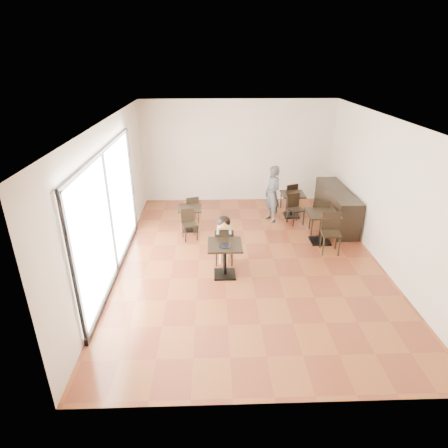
{
  "coord_description": "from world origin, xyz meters",
  "views": [
    {
      "loc": [
        -0.83,
        -7.66,
        4.4
      ],
      "look_at": [
        -0.58,
        -0.18,
        1.0
      ],
      "focal_mm": 30.0,
      "sensor_mm": 36.0,
      "label": 1
    }
  ],
  "objects_px": {
    "chair_mid_a": "(319,216)",
    "chair_left_b": "(189,225)",
    "child_table": "(225,260)",
    "cafe_table_mid": "(321,227)",
    "chair_back_b": "(296,210)",
    "chair_mid_b": "(331,234)",
    "cafe_table_left": "(191,219)",
    "adult_patron": "(272,194)",
    "cafe_table_back": "(292,205)",
    "chair_back_a": "(289,196)",
    "child": "(224,240)",
    "child_chair": "(224,245)",
    "chair_left_a": "(191,209)"
  },
  "relations": [
    {
      "from": "chair_back_b",
      "to": "child",
      "type": "bearing_deg",
      "value": -156.12
    },
    {
      "from": "cafe_table_mid",
      "to": "cafe_table_back",
      "type": "bearing_deg",
      "value": 103.27
    },
    {
      "from": "chair_back_a",
      "to": "child_chair",
      "type": "bearing_deg",
      "value": 35.49
    },
    {
      "from": "chair_mid_a",
      "to": "chair_left_b",
      "type": "bearing_deg",
      "value": 11.03
    },
    {
      "from": "cafe_table_left",
      "to": "cafe_table_back",
      "type": "relative_size",
      "value": 0.94
    },
    {
      "from": "child_table",
      "to": "cafe_table_left",
      "type": "bearing_deg",
      "value": 109.82
    },
    {
      "from": "child",
      "to": "cafe_table_mid",
      "type": "xyz_separation_m",
      "value": [
        2.5,
        0.97,
        -0.17
      ]
    },
    {
      "from": "chair_left_a",
      "to": "chair_left_b",
      "type": "bearing_deg",
      "value": 73.03
    },
    {
      "from": "cafe_table_mid",
      "to": "chair_back_a",
      "type": "height_order",
      "value": "chair_back_a"
    },
    {
      "from": "cafe_table_left",
      "to": "chair_left_b",
      "type": "xyz_separation_m",
      "value": [
        0.0,
        -0.55,
        0.07
      ]
    },
    {
      "from": "chair_back_b",
      "to": "chair_mid_b",
      "type": "bearing_deg",
      "value": -95.63
    },
    {
      "from": "chair_mid_b",
      "to": "cafe_table_mid",
      "type": "bearing_deg",
      "value": 104.84
    },
    {
      "from": "child_table",
      "to": "cafe_table_mid",
      "type": "bearing_deg",
      "value": 31.29
    },
    {
      "from": "chair_mid_b",
      "to": "chair_left_b",
      "type": "xyz_separation_m",
      "value": [
        -3.43,
        0.83,
        -0.09
      ]
    },
    {
      "from": "chair_mid_a",
      "to": "cafe_table_back",
      "type": "bearing_deg",
      "value": -60.76
    },
    {
      "from": "child",
      "to": "cafe_table_back",
      "type": "bearing_deg",
      "value": 51.85
    },
    {
      "from": "cafe_table_left",
      "to": "chair_left_a",
      "type": "distance_m",
      "value": 0.55
    },
    {
      "from": "child",
      "to": "cafe_table_left",
      "type": "xyz_separation_m",
      "value": [
        -0.85,
        1.8,
        -0.25
      ]
    },
    {
      "from": "chair_mid_a",
      "to": "chair_left_a",
      "type": "height_order",
      "value": "chair_mid_a"
    },
    {
      "from": "adult_patron",
      "to": "cafe_table_left",
      "type": "xyz_separation_m",
      "value": [
        -2.3,
        -0.57,
        -0.48
      ]
    },
    {
      "from": "cafe_table_mid",
      "to": "cafe_table_left",
      "type": "bearing_deg",
      "value": 166.06
    },
    {
      "from": "chair_mid_b",
      "to": "child",
      "type": "bearing_deg",
      "value": -164.22
    },
    {
      "from": "chair_left_a",
      "to": "adult_patron",
      "type": "bearing_deg",
      "value": 163.56
    },
    {
      "from": "chair_back_a",
      "to": "chair_mid_b",
      "type": "bearing_deg",
      "value": 78.32
    },
    {
      "from": "child_chair",
      "to": "chair_back_a",
      "type": "xyz_separation_m",
      "value": [
        2.1,
        3.22,
        -0.03
      ]
    },
    {
      "from": "chair_left_b",
      "to": "cafe_table_left",
      "type": "bearing_deg",
      "value": 73.03
    },
    {
      "from": "chair_mid_b",
      "to": "chair_back_a",
      "type": "bearing_deg",
      "value": 106.3
    },
    {
      "from": "chair_mid_a",
      "to": "chair_mid_b",
      "type": "xyz_separation_m",
      "value": [
        0.0,
        -1.1,
        0.0
      ]
    },
    {
      "from": "chair_left_a",
      "to": "chair_back_a",
      "type": "bearing_deg",
      "value": 179.51
    },
    {
      "from": "cafe_table_mid",
      "to": "chair_mid_b",
      "type": "height_order",
      "value": "chair_mid_b"
    },
    {
      "from": "chair_mid_b",
      "to": "chair_back_a",
      "type": "height_order",
      "value": "chair_mid_b"
    },
    {
      "from": "chair_left_b",
      "to": "adult_patron",
      "type": "bearing_deg",
      "value": 9.06
    },
    {
      "from": "adult_patron",
      "to": "chair_mid_a",
      "type": "distance_m",
      "value": 1.45
    },
    {
      "from": "child_table",
      "to": "adult_patron",
      "type": "relative_size",
      "value": 0.47
    },
    {
      "from": "chair_back_b",
      "to": "chair_back_a",
      "type": "bearing_deg",
      "value": 68.57
    },
    {
      "from": "child_chair",
      "to": "cafe_table_mid",
      "type": "bearing_deg",
      "value": -158.8
    },
    {
      "from": "cafe_table_back",
      "to": "chair_back_b",
      "type": "xyz_separation_m",
      "value": [
        0.0,
        -0.55,
        0.07
      ]
    },
    {
      "from": "child_table",
      "to": "cafe_table_back",
      "type": "relative_size",
      "value": 1.08
    },
    {
      "from": "cafe_table_mid",
      "to": "chair_left_a",
      "type": "height_order",
      "value": "cafe_table_mid"
    },
    {
      "from": "child",
      "to": "chair_left_b",
      "type": "xyz_separation_m",
      "value": [
        -0.85,
        1.25,
        -0.18
      ]
    },
    {
      "from": "child_table",
      "to": "chair_back_b",
      "type": "xyz_separation_m",
      "value": [
        2.1,
        2.67,
        0.04
      ]
    },
    {
      "from": "child",
      "to": "chair_back_b",
      "type": "xyz_separation_m",
      "value": [
        2.1,
        2.12,
        -0.15
      ]
    },
    {
      "from": "adult_patron",
      "to": "cafe_table_left",
      "type": "bearing_deg",
      "value": -97.46
    },
    {
      "from": "child_chair",
      "to": "chair_back_a",
      "type": "height_order",
      "value": "child_chair"
    },
    {
      "from": "chair_back_a",
      "to": "chair_back_b",
      "type": "height_order",
      "value": "same"
    },
    {
      "from": "cafe_table_left",
      "to": "chair_mid_b",
      "type": "distance_m",
      "value": 3.7
    },
    {
      "from": "cafe_table_left",
      "to": "chair_mid_a",
      "type": "distance_m",
      "value": 3.44
    },
    {
      "from": "chair_left_b",
      "to": "chair_back_b",
      "type": "height_order",
      "value": "chair_back_b"
    },
    {
      "from": "child_table",
      "to": "chair_mid_b",
      "type": "height_order",
      "value": "chair_mid_b"
    },
    {
      "from": "cafe_table_mid",
      "to": "cafe_table_back",
      "type": "xyz_separation_m",
      "value": [
        -0.4,
        1.7,
        -0.05
      ]
    }
  ]
}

